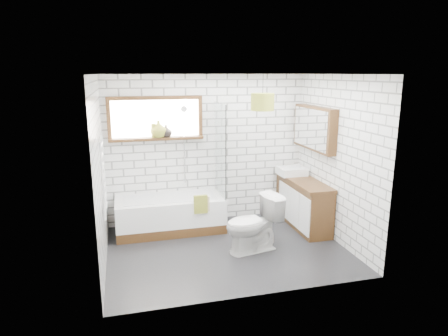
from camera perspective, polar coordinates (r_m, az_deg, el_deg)
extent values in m
cube|color=black|center=(5.98, 0.40, -11.53)|extent=(3.40, 2.60, 0.01)
cube|color=white|center=(5.42, 0.44, 13.30)|extent=(3.40, 2.60, 0.01)
cube|color=white|center=(6.81, -2.42, 2.69)|extent=(3.40, 0.01, 2.50)
cube|color=white|center=(4.36, 4.85, -3.51)|extent=(3.40, 0.01, 2.50)
cube|color=white|center=(5.39, -17.37, -0.78)|extent=(0.01, 2.60, 2.50)
cube|color=white|center=(6.22, 15.79, 1.15)|extent=(0.01, 2.60, 2.50)
cube|color=#38210F|center=(6.56, -9.71, 6.96)|extent=(1.52, 0.16, 0.68)
cube|color=white|center=(5.40, -16.85, -1.26)|extent=(0.06, 0.52, 1.00)
cube|color=#38210F|center=(6.63, 12.77, 5.58)|extent=(0.16, 1.20, 0.70)
cylinder|color=silver|center=(6.67, -5.71, 3.29)|extent=(0.02, 0.02, 1.30)
cube|color=white|center=(6.59, -7.68, -6.57)|extent=(1.72, 0.76, 0.56)
cube|color=white|center=(6.46, -0.54, 2.63)|extent=(0.02, 0.72, 1.50)
cube|color=olive|center=(6.21, -3.36, -5.20)|extent=(0.21, 0.06, 0.29)
cube|color=tan|center=(6.22, -2.95, -5.17)|extent=(0.19, 0.05, 0.24)
cube|color=#38210F|center=(6.82, 11.22, -4.92)|extent=(0.45, 1.39, 0.80)
cube|color=white|center=(7.00, 9.63, -0.43)|extent=(0.45, 0.39, 0.13)
cylinder|color=silver|center=(7.05, 10.84, 0.13)|extent=(0.04, 0.04, 0.15)
imported|color=white|center=(5.78, 4.17, -7.98)|extent=(0.61, 0.88, 0.82)
imported|color=olive|center=(6.55, -9.31, 5.36)|extent=(0.29, 0.29, 0.27)
imported|color=black|center=(6.57, -8.27, 5.08)|extent=(0.23, 0.23, 0.20)
cylinder|color=olive|center=(6.55, -10.01, 5.10)|extent=(0.08, 0.08, 0.22)
cylinder|color=olive|center=(6.00, 5.53, 9.38)|extent=(0.35, 0.35, 0.25)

